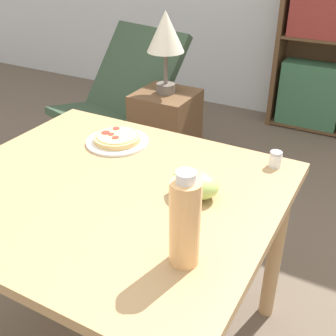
{
  "coord_description": "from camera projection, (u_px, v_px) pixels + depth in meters",
  "views": [
    {
      "loc": [
        0.72,
        -0.95,
        1.46
      ],
      "look_at": [
        0.16,
        0.08,
        0.79
      ],
      "focal_mm": 45.0,
      "sensor_mm": 36.0,
      "label": 1
    }
  ],
  "objects": [
    {
      "name": "drink_bottle",
      "position": [
        185.0,
        222.0,
        1.0
      ],
      "size": [
        0.08,
        0.08,
        0.26
      ],
      "color": "#EFB270",
      "rests_on": "dining_table"
    },
    {
      "name": "grape_bunch",
      "position": [
        195.0,
        184.0,
        1.3
      ],
      "size": [
        0.15,
        0.12,
        0.09
      ],
      "color": "#A8CC66",
      "rests_on": "dining_table"
    },
    {
      "name": "table_lamp",
      "position": [
        166.0,
        36.0,
        2.29
      ],
      "size": [
        0.21,
        0.21,
        0.46
      ],
      "color": "#665B51",
      "rests_on": "side_table"
    },
    {
      "name": "dining_table",
      "position": [
        110.0,
        211.0,
        1.41
      ],
      "size": [
        1.08,
        0.94,
        0.73
      ],
      "color": "tan",
      "rests_on": "ground_plane"
    },
    {
      "name": "lounge_chair_near",
      "position": [
        119.0,
        123.0,
        2.9
      ],
      "size": [
        0.81,
        0.9,
        0.88
      ],
      "rotation": [
        0.0,
        0.0,
        -0.25
      ],
      "color": "slate",
      "rests_on": "ground_plane"
    },
    {
      "name": "salt_shaker",
      "position": [
        275.0,
        159.0,
        1.47
      ],
      "size": [
        0.04,
        0.04,
        0.06
      ],
      "color": "white",
      "rests_on": "dining_table"
    },
    {
      "name": "bookshelf",
      "position": [
        319.0,
        46.0,
        3.22
      ],
      "size": [
        0.62,
        0.26,
        1.45
      ],
      "color": "brown",
      "rests_on": "ground_plane"
    },
    {
      "name": "side_table",
      "position": [
        166.0,
        140.0,
        2.61
      ],
      "size": [
        0.34,
        0.34,
        0.62
      ],
      "color": "brown",
      "rests_on": "ground_plane"
    },
    {
      "name": "ground_plane",
      "position": [
        126.0,
        332.0,
        1.74
      ],
      "size": [
        14.0,
        14.0,
        0.0
      ],
      "primitive_type": "plane",
      "color": "brown"
    },
    {
      "name": "pizza_on_plate",
      "position": [
        117.0,
        139.0,
        1.63
      ],
      "size": [
        0.24,
        0.24,
        0.04
      ],
      "color": "white",
      "rests_on": "dining_table"
    }
  ]
}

